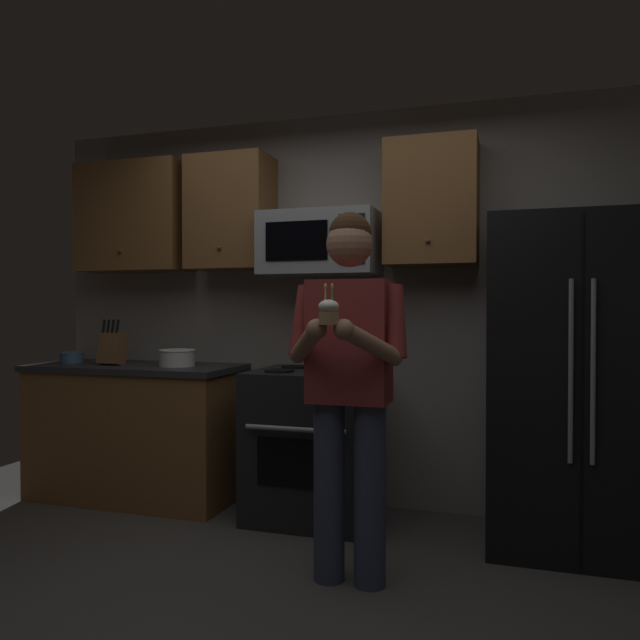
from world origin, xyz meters
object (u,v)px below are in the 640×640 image
(microwave, at_px, (320,244))
(knife_block, at_px, (113,348))
(person, at_px, (349,374))
(bowl_small_colored, at_px, (72,357))
(refrigerator, at_px, (575,383))
(bowl_large_white, at_px, (177,357))
(oven_range, at_px, (314,444))
(cupcake, at_px, (329,312))

(microwave, bearing_deg, knife_block, -174.14)
(knife_block, bearing_deg, person, -23.01)
(bowl_small_colored, distance_m, person, 2.40)
(microwave, relative_size, refrigerator, 0.41)
(refrigerator, height_order, bowl_large_white, refrigerator)
(knife_block, distance_m, bowl_large_white, 0.49)
(microwave, xyz_separation_m, bowl_small_colored, (-1.81, -0.12, -0.76))
(oven_range, distance_m, refrigerator, 1.56)
(bowl_large_white, relative_size, bowl_small_colored, 1.48)
(knife_block, bearing_deg, bowl_large_white, 2.81)
(refrigerator, distance_m, bowl_large_white, 2.46)
(microwave, height_order, person, microwave)
(knife_block, relative_size, cupcake, 1.84)
(microwave, relative_size, person, 0.42)
(microwave, xyz_separation_m, knife_block, (-1.45, -0.15, -0.69))
(oven_range, relative_size, person, 0.53)
(knife_block, bearing_deg, microwave, 5.86)
(knife_block, xyz_separation_m, cupcake, (1.89, -1.13, 0.26))
(bowl_large_white, xyz_separation_m, person, (1.40, -0.83, 0.02))
(bowl_small_colored, xyz_separation_m, cupcake, (2.25, -1.16, 0.33))
(bowl_small_colored, relative_size, person, 0.09)
(oven_range, height_order, microwave, microwave)
(microwave, xyz_separation_m, cupcake, (0.44, -1.28, -0.43))
(oven_range, xyz_separation_m, cupcake, (0.44, -1.16, 0.83))
(refrigerator, bearing_deg, bowl_large_white, 179.21)
(refrigerator, relative_size, person, 1.02)
(knife_block, height_order, bowl_large_white, knife_block)
(microwave, distance_m, person, 1.28)
(person, bearing_deg, bowl_large_white, 149.49)
(cupcake, bearing_deg, microwave, 109.02)
(cupcake, bearing_deg, person, 90.00)
(oven_range, relative_size, microwave, 1.26)
(refrigerator, distance_m, knife_block, 2.95)
(refrigerator, xyz_separation_m, person, (-1.06, -0.79, 0.10))
(bowl_large_white, bearing_deg, knife_block, -177.19)
(person, xyz_separation_m, cupcake, (0.00, -0.33, 0.30))
(knife_block, height_order, person, person)
(oven_range, distance_m, bowl_small_colored, 1.88)
(oven_range, xyz_separation_m, knife_block, (-1.45, -0.03, 0.57))
(knife_block, bearing_deg, oven_range, 1.16)
(oven_range, xyz_separation_m, refrigerator, (1.50, -0.04, 0.44))
(microwave, bearing_deg, refrigerator, -6.03)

